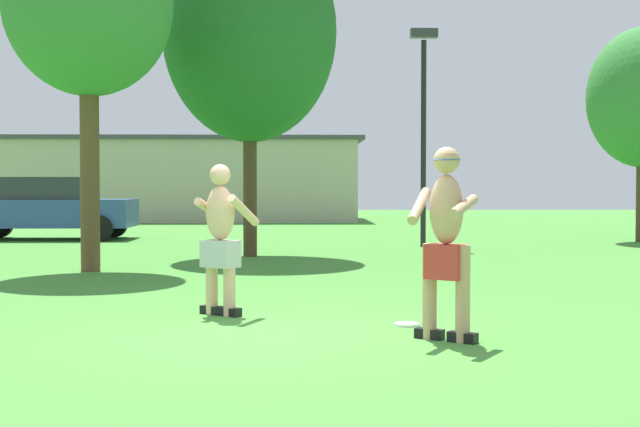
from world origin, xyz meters
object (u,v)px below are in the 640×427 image
(tree_right_field, at_px, (88,5))
(frisbee, at_px, (407,324))
(lamp_post, at_px, (424,110))
(car_blue_mid_lot, at_px, (45,207))
(player_with_cap, at_px, (446,234))
(player_in_gray, at_px, (221,236))
(tree_left_field, at_px, (250,32))

(tree_right_field, bearing_deg, frisbee, -51.81)
(lamp_post, bearing_deg, car_blue_mid_lot, 162.27)
(tree_right_field, bearing_deg, car_blue_mid_lot, 110.38)
(player_with_cap, xyz_separation_m, car_blue_mid_lot, (-7.71, 14.67, -0.13))
(frisbee, bearing_deg, car_blue_mid_lot, 118.36)
(frisbee, bearing_deg, player_in_gray, 158.27)
(player_in_gray, bearing_deg, tree_left_field, 90.71)
(lamp_post, height_order, tree_right_field, tree_right_field)
(player_with_cap, relative_size, frisbee, 6.95)
(player_in_gray, bearing_deg, player_with_cap, -36.79)
(player_with_cap, xyz_separation_m, frisbee, (-0.24, 0.84, -0.94))
(player_with_cap, distance_m, tree_right_field, 8.61)
(player_with_cap, height_order, car_blue_mid_lot, player_with_cap)
(tree_left_field, height_order, tree_right_field, tree_left_field)
(frisbee, bearing_deg, tree_left_field, 103.32)
(frisbee, distance_m, car_blue_mid_lot, 15.74)
(lamp_post, bearing_deg, player_in_gray, -109.69)
(lamp_post, distance_m, tree_right_field, 8.19)
(player_in_gray, bearing_deg, lamp_post, 70.31)
(tree_left_field, bearing_deg, frisbee, -76.68)
(tree_left_field, relative_size, tree_right_field, 1.12)
(player_with_cap, height_order, lamp_post, lamp_post)
(player_with_cap, height_order, tree_left_field, tree_left_field)
(player_with_cap, xyz_separation_m, lamp_post, (1.49, 11.73, 2.08))
(player_in_gray, xyz_separation_m, lamp_post, (3.63, 10.13, 2.20))
(tree_right_field, bearing_deg, player_in_gray, -62.59)
(car_blue_mid_lot, bearing_deg, player_with_cap, -62.29)
(player_with_cap, bearing_deg, tree_left_field, 103.56)
(player_with_cap, height_order, player_in_gray, player_with_cap)
(player_in_gray, xyz_separation_m, tree_left_field, (-0.10, 7.65, 3.49))
(player_in_gray, distance_m, tree_right_field, 6.44)
(player_with_cap, relative_size, tree_left_field, 0.27)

